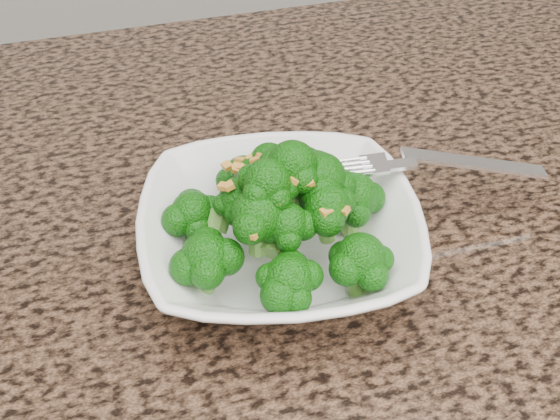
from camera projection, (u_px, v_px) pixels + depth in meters
name	position (u px, v px, depth m)	size (l,w,h in m)	color
granite_counter	(212.00, 393.00, 0.46)	(1.64, 1.04, 0.03)	brown
bowl	(280.00, 236.00, 0.51)	(0.20, 0.20, 0.05)	white
broccoli_pile	(280.00, 173.00, 0.48)	(0.18, 0.18, 0.07)	#13630B
garlic_topping	(280.00, 129.00, 0.45)	(0.11, 0.11, 0.01)	gold
fork	(406.00, 163.00, 0.53)	(0.20, 0.03, 0.01)	silver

